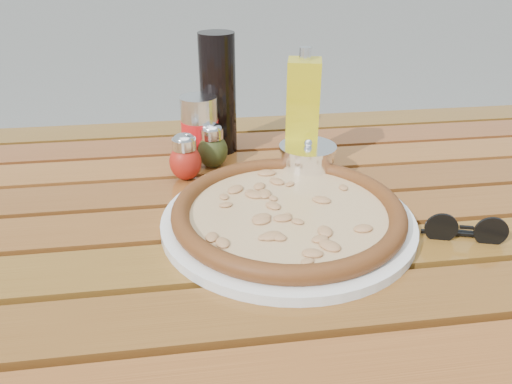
{
  "coord_description": "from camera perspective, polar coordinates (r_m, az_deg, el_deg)",
  "views": [
    {
      "loc": [
        -0.09,
        -0.63,
        1.12
      ],
      "look_at": [
        0.0,
        0.02,
        0.78
      ],
      "focal_mm": 35.0,
      "sensor_mm": 36.0,
      "label": 1
    }
  ],
  "objects": [
    {
      "name": "table",
      "position": [
        0.78,
        0.21,
        -7.6
      ],
      "size": [
        1.4,
        0.9,
        0.75
      ],
      "color": "#391D0D",
      "rests_on": "ground"
    },
    {
      "name": "plate",
      "position": [
        0.72,
        3.65,
        -3.27
      ],
      "size": [
        0.47,
        0.47,
        0.01
      ],
      "primitive_type": "cylinder",
      "rotation": [
        0.0,
        0.0,
        0.41
      ],
      "color": "white",
      "rests_on": "table"
    },
    {
      "name": "pizza",
      "position": [
        0.71,
        3.69,
        -2.17
      ],
      "size": [
        0.38,
        0.38,
        0.03
      ],
      "rotation": [
        0.0,
        0.0,
        0.17
      ],
      "color": "beige",
      "rests_on": "plate"
    },
    {
      "name": "pepper_shaker",
      "position": [
        0.85,
        -8.11,
        3.92
      ],
      "size": [
        0.06,
        0.06,
        0.08
      ],
      "rotation": [
        0.0,
        0.0,
        -0.21
      ],
      "color": "red",
      "rests_on": "table"
    },
    {
      "name": "oregano_shaker",
      "position": [
        0.89,
        -5.02,
        5.23
      ],
      "size": [
        0.06,
        0.06,
        0.08
      ],
      "rotation": [
        0.0,
        0.0,
        0.22
      ],
      "color": "#3C421A",
      "rests_on": "table"
    },
    {
      "name": "dark_bottle",
      "position": [
        0.94,
        -4.35,
        11.11
      ],
      "size": [
        0.07,
        0.07,
        0.22
      ],
      "primitive_type": "cylinder",
      "rotation": [
        0.0,
        0.0,
        -0.02
      ],
      "color": "black",
      "rests_on": "table"
    },
    {
      "name": "soda_can",
      "position": [
        0.91,
        -6.42,
        7.06
      ],
      "size": [
        0.08,
        0.08,
        0.12
      ],
      "rotation": [
        0.0,
        0.0,
        0.14
      ],
      "color": "silver",
      "rests_on": "table"
    },
    {
      "name": "olive_oil_cruet",
      "position": [
        0.87,
        5.34,
        8.8
      ],
      "size": [
        0.07,
        0.07,
        0.21
      ],
      "rotation": [
        0.0,
        0.0,
        -0.24
      ],
      "color": "gold",
      "rests_on": "table"
    },
    {
      "name": "parmesan_tin",
      "position": [
        0.85,
        5.86,
        3.51
      ],
      "size": [
        0.11,
        0.11,
        0.07
      ],
      "rotation": [
        0.0,
        0.0,
        -0.1
      ],
      "color": "white",
      "rests_on": "table"
    },
    {
      "name": "sunglasses",
      "position": [
        0.73,
        22.79,
        -4.07
      ],
      "size": [
        0.11,
        0.05,
        0.04
      ],
      "rotation": [
        0.0,
        0.0,
        -0.3
      ],
      "color": "black",
      "rests_on": "table"
    }
  ]
}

